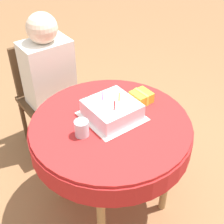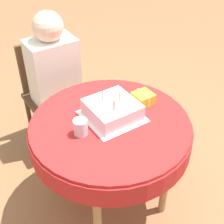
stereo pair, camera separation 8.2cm
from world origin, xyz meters
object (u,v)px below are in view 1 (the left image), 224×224
birthday_cake (112,110)px  gift_box (141,97)px  drinking_glass (82,128)px  chair (47,93)px  person (49,73)px

birthday_cake → gift_box: birthday_cake is taller
drinking_glass → chair: bearing=77.6°
chair → drinking_glass: size_ratio=9.26×
person → drinking_glass: size_ratio=12.36×
person → gift_box: bearing=-68.2°
birthday_cake → drinking_glass: size_ratio=2.92×
drinking_glass → gift_box: (0.47, 0.05, -0.01)m
chair → person: (-0.00, -0.09, 0.23)m
birthday_cake → chair: bearing=92.9°
chair → person: person is taller
chair → person: size_ratio=0.75×
birthday_cake → drinking_glass: bearing=-171.9°
gift_box → birthday_cake: bearing=-176.7°
person → birthday_cake: person is taller
drinking_glass → gift_box: size_ratio=0.77×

